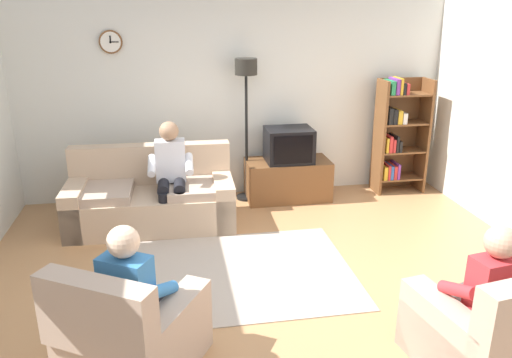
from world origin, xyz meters
The scene contains 13 objects.
ground_plane centered at (0.00, 0.00, 0.00)m, with size 12.00×12.00×0.00m, color #B27F51.
back_wall_assembly centered at (0.00, 2.66, 1.35)m, with size 6.20×0.17×2.70m.
couch centered at (-1.14, 1.70, 0.31)m, with size 1.92×0.93×0.90m.
tv_stand centered at (0.63, 2.25, 0.27)m, with size 1.10×0.56×0.53m.
tv centered at (0.63, 2.23, 0.75)m, with size 0.60×0.49×0.44m.
bookshelf centered at (2.17, 2.32, 0.82)m, with size 0.68×0.36×1.58m.
floor_lamp centered at (0.10, 2.35, 1.45)m, with size 0.28×0.28×1.85m.
armchair_near_window centered at (-1.22, -0.86, 0.29)m, with size 1.14×1.17×0.90m.
armchair_near_bookshelf centered at (1.22, -1.28, 0.29)m, with size 0.93×1.00×0.90m.
area_rug centered at (-0.30, 0.37, 0.01)m, with size 2.20×1.70×0.01m, color #AD9E8E.
person_on_couch centered at (-0.89, 1.59, 0.70)m, with size 0.52×0.54×1.24m.
person_in_left_armchair centered at (-1.18, -0.78, 0.60)m, with size 0.61×0.63×1.12m.
person_in_right_armchair centered at (1.20, -1.20, 0.60)m, with size 0.56×0.58×1.12m.
Camera 1 is at (-0.87, -3.94, 2.48)m, focal length 35.36 mm.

